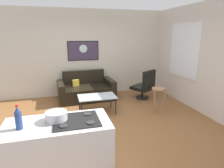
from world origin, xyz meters
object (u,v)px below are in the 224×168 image
armchair (145,86)px  soda_bottle (18,118)px  couch (86,90)px  coffee_table (97,98)px  mixing_bowl (56,116)px  wall_painting (83,51)px  bar_stool (158,94)px

armchair → soda_bottle: soda_bottle is taller
couch → coffee_table: (0.14, -1.18, 0.13)m
couch → coffee_table: couch is taller
mixing_bowl → wall_painting: bearing=77.7°
bar_stool → soda_bottle: size_ratio=2.17×
armchair → soda_bottle: (-3.06, -3.00, 0.61)m
coffee_table → wall_painting: size_ratio=0.96×
mixing_bowl → wall_painting: (0.84, 3.85, 0.53)m
coffee_table → soda_bottle: soda_bottle is taller
couch → wall_painting: size_ratio=1.76×
couch → soda_bottle: (-1.25, -3.48, 0.76)m
bar_stool → wall_painting: 2.83m
couch → mixing_bowl: 3.52m
armchair → bar_stool: armchair is taller
wall_painting → coffee_table: bearing=-86.1°
couch → armchair: 1.88m
bar_stool → soda_bottle: bearing=-147.2°
soda_bottle → armchair: bearing=44.5°
coffee_table → mixing_bowl: (-0.95, -2.18, 0.54)m
mixing_bowl → soda_bottle: bearing=-164.1°
coffee_table → bar_stool: (1.53, -0.43, 0.11)m
couch → soda_bottle: size_ratio=5.71×
armchair → wall_painting: (-1.79, 0.97, 1.05)m
armchair → soda_bottle: size_ratio=3.00×
bar_stool → soda_bottle: 3.50m
soda_bottle → mixing_bowl: bearing=15.9°
coffee_table → bar_stool: bar_stool is taller
coffee_table → couch: bearing=96.5°
wall_painting → mixing_bowl: bearing=-102.3°
armchair → bar_stool: (-0.15, -1.13, 0.10)m
soda_bottle → wall_painting: 4.20m
couch → soda_bottle: bearing=-109.7°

